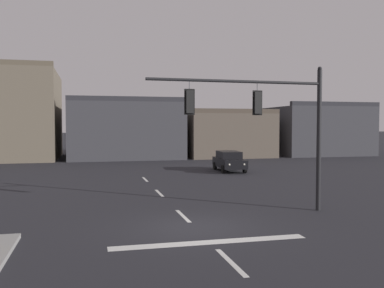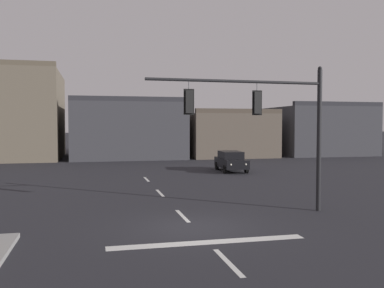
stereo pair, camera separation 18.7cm
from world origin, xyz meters
name	(u,v)px [view 1 (the left image)]	position (x,y,z in m)	size (l,w,h in m)	color
ground_plane	(195,227)	(0.00, 0.00, 0.00)	(400.00, 400.00, 0.00)	#232328
stop_bar_paint	(210,242)	(0.00, -2.00, 0.00)	(6.40, 0.50, 0.01)	silver
lane_centreline	(183,216)	(0.00, 2.00, 0.00)	(0.16, 26.40, 0.01)	silver
signal_mast_near_side	(270,115)	(3.65, 1.66, 4.12)	(7.62, 0.42, 6.22)	black
car_lot_nearside	(229,161)	(7.22, 17.46, 0.86)	(2.16, 4.55, 1.61)	black
building_row	(151,126)	(3.39, 34.75, 3.56)	(46.13, 12.92, 9.97)	#665B4C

